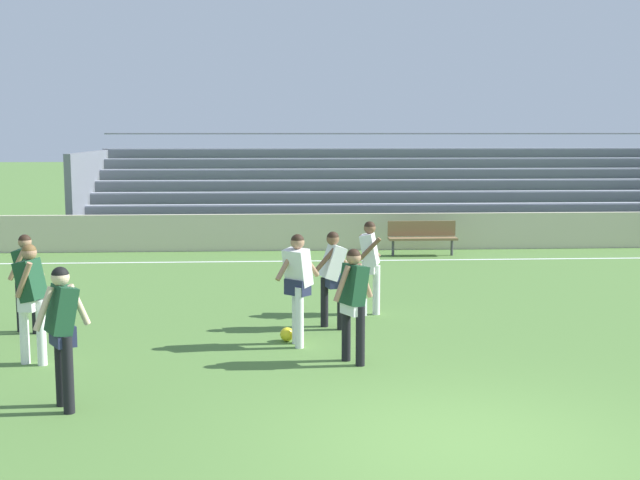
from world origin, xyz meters
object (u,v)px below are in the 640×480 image
object	(u,v)px
player_dark_deep_cover	(26,275)
player_dark_dropping_back	(62,325)
soccer_ball	(287,334)
bleacher_stand	(414,189)
player_white_wide_right	(298,279)
bench_centre_sideline	(422,235)
player_dark_overlapping	(353,296)
player_white_trailing_run	(333,271)
player_dark_pressing_high	(31,293)
player_white_wide_left	(369,259)

from	to	relation	value
player_dark_deep_cover	player_dark_dropping_back	distance (m)	4.08
soccer_ball	player_dark_deep_cover	bearing A→B (deg)	169.27
bleacher_stand	soccer_ball	size ratio (longest dim) A/B	94.68
bleacher_stand	player_white_wide_right	size ratio (longest dim) A/B	12.13
bench_centre_sideline	player_dark_overlapping	world-z (taller)	player_dark_overlapping
player_white_trailing_run	player_dark_pressing_high	distance (m)	4.73
player_dark_deep_cover	soccer_ball	world-z (taller)	player_dark_deep_cover
soccer_ball	player_white_trailing_run	bearing A→B (deg)	46.79
bench_centre_sideline	player_dark_dropping_back	distance (m)	13.31
player_dark_pressing_high	bench_centre_sideline	bearing A→B (deg)	53.35
player_white_wide_left	player_dark_dropping_back	xyz separation A→B (m)	(-4.15, -4.83, 0.02)
player_white_wide_right	player_dark_overlapping	bearing A→B (deg)	-52.89
player_dark_overlapping	soccer_ball	size ratio (longest dim) A/B	7.41
player_white_wide_left	player_white_wide_right	bearing A→B (deg)	-122.48
player_white_wide_left	player_dark_overlapping	xyz separation A→B (m)	(-0.59, -3.09, -0.03)
player_white_wide_right	player_dark_overlapping	distance (m)	1.24
player_dark_pressing_high	player_dark_dropping_back	bearing A→B (deg)	-64.61
player_white_trailing_run	soccer_ball	xyz separation A→B (m)	(-0.77, -0.82, -0.85)
player_white_wide_right	player_dark_dropping_back	xyz separation A→B (m)	(-2.82, -2.73, -0.01)
bleacher_stand	player_dark_deep_cover	world-z (taller)	bleacher_stand
bleacher_stand	player_dark_pressing_high	bearing A→B (deg)	-118.13
soccer_ball	bench_centre_sideline	bearing A→B (deg)	66.96
player_dark_pressing_high	player_dark_dropping_back	size ratio (longest dim) A/B	1.00
player_dark_deep_cover	player_dark_pressing_high	world-z (taller)	player_dark_pressing_high
bleacher_stand	soccer_ball	xyz separation A→B (m)	(-4.34, -13.73, -1.27)
bench_centre_sideline	player_dark_deep_cover	xyz separation A→B (m)	(-7.88, -7.90, 0.40)
player_dark_dropping_back	player_white_wide_left	bearing A→B (deg)	49.30
bench_centre_sideline	player_dark_pressing_high	size ratio (longest dim) A/B	1.05
player_dark_overlapping	player_dark_dropping_back	xyz separation A→B (m)	(-3.57, -1.73, 0.05)
player_dark_deep_cover	player_dark_overlapping	distance (m)	5.49
player_white_wide_left	player_dark_deep_cover	xyz separation A→B (m)	(-5.68, -1.04, -0.05)
player_white_wide_right	player_white_wide_left	world-z (taller)	player_white_wide_right
player_white_trailing_run	player_dark_pressing_high	xyz separation A→B (m)	(-4.34, -1.89, 0.07)
player_white_wide_right	soccer_ball	bearing A→B (deg)	120.78
player_dark_deep_cover	player_dark_pressing_high	xyz separation A→B (m)	(0.61, -1.86, 0.07)
player_dark_deep_cover	player_dark_dropping_back	bearing A→B (deg)	-68.05
player_white_wide_left	soccer_ball	xyz separation A→B (m)	(-1.50, -1.83, -0.89)
bleacher_stand	player_dark_dropping_back	xyz separation A→B (m)	(-7.00, -16.72, -0.36)
bench_centre_sideline	player_dark_deep_cover	size ratio (longest dim) A/B	1.12
player_dark_pressing_high	player_dark_dropping_back	world-z (taller)	player_dark_pressing_high
player_dark_overlapping	player_dark_dropping_back	size ratio (longest dim) A/B	0.96
player_white_trailing_run	player_dark_overlapping	bearing A→B (deg)	-86.18
bleacher_stand	player_white_wide_right	world-z (taller)	bleacher_stand
soccer_ball	player_dark_overlapping	bearing A→B (deg)	-54.16
bleacher_stand	soccer_ball	world-z (taller)	bleacher_stand
player_white_wide_right	player_dark_deep_cover	distance (m)	4.47
player_white_wide_left	player_dark_overlapping	bearing A→B (deg)	-100.75
player_dark_deep_cover	soccer_ball	bearing A→B (deg)	-10.73
player_white_trailing_run	player_dark_deep_cover	size ratio (longest dim) A/B	1.01
player_dark_pressing_high	player_dark_dropping_back	xyz separation A→B (m)	(0.91, -1.92, -0.00)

